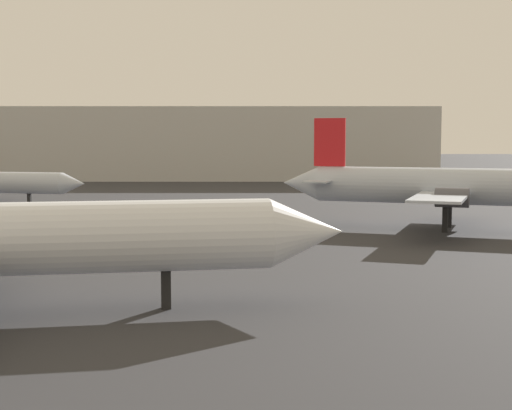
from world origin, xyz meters
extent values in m
cone|color=silver|center=(-2.21, 25.65, 3.52)|extent=(4.25, 3.98, 3.38)
cube|color=black|center=(-8.94, 24.45, 0.91)|extent=(0.52, 0.52, 1.83)
cylinder|color=#B2BCCC|center=(13.05, 54.41, 3.79)|extent=(24.84, 11.24, 3.15)
cone|color=#B2BCCC|center=(-0.49, 59.11, 3.79)|extent=(4.30, 4.11, 3.15)
cube|color=#B2BCCC|center=(11.86, 54.82, 3.32)|extent=(11.17, 22.55, 0.21)
cube|color=#B2BCCC|center=(1.56, 58.39, 4.10)|extent=(4.48, 7.78, 0.14)
cube|color=red|center=(1.99, 58.25, 7.52)|extent=(2.78, 1.19, 4.32)
cylinder|color=#4C4C54|center=(13.97, 58.60, 3.16)|extent=(3.05, 2.39, 1.60)
cylinder|color=#4C4C54|center=(11.17, 50.54, 3.16)|extent=(3.05, 2.39, 1.60)
cube|color=black|center=(12.44, 56.50, 1.11)|extent=(0.57, 0.57, 2.22)
cube|color=black|center=(11.27, 53.13, 1.11)|extent=(0.57, 0.57, 2.22)
cone|color=#B2BCCC|center=(-25.05, 74.89, 2.71)|extent=(3.17, 2.98, 2.45)
cube|color=black|center=(-30.41, 76.12, 0.75)|extent=(0.43, 0.43, 1.49)
cube|color=#B7B7B2|center=(-16.26, 132.89, 6.45)|extent=(86.55, 22.41, 12.90)
camera|label=1|loc=(-4.65, -12.17, 8.34)|focal=54.84mm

